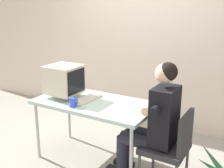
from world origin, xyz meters
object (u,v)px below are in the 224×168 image
(desk, at_px, (94,106))
(office_chair, at_px, (171,144))
(desk_mug, at_px, (73,102))
(crt_monitor, at_px, (64,80))
(person_seated, at_px, (154,120))
(keyboard, at_px, (87,99))

(desk, distance_m, office_chair, 0.98)
(desk_mug, bearing_deg, crt_monitor, 143.52)
(desk, relative_size, desk_mug, 13.19)
(desk, bearing_deg, desk_mug, -113.69)
(office_chair, height_order, person_seated, person_seated)
(keyboard, distance_m, desk_mug, 0.25)
(desk, relative_size, keyboard, 3.19)
(desk, height_order, desk_mug, desk_mug)
(person_seated, bearing_deg, crt_monitor, 179.77)
(desk, distance_m, crt_monitor, 0.49)
(crt_monitor, height_order, person_seated, person_seated)
(keyboard, xyz_separation_m, office_chair, (1.06, -0.03, -0.29))
(crt_monitor, relative_size, desk_mug, 3.68)
(office_chair, bearing_deg, desk, 177.69)
(crt_monitor, relative_size, person_seated, 0.30)
(desk_mug, bearing_deg, desk, 66.31)
(keyboard, bearing_deg, crt_monitor, -174.67)
(person_seated, xyz_separation_m, desk_mug, (-0.87, -0.22, 0.10))
(keyboard, distance_m, person_seated, 0.87)
(desk_mug, bearing_deg, person_seated, 13.90)
(crt_monitor, bearing_deg, person_seated, -0.23)
(crt_monitor, distance_m, person_seated, 1.20)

